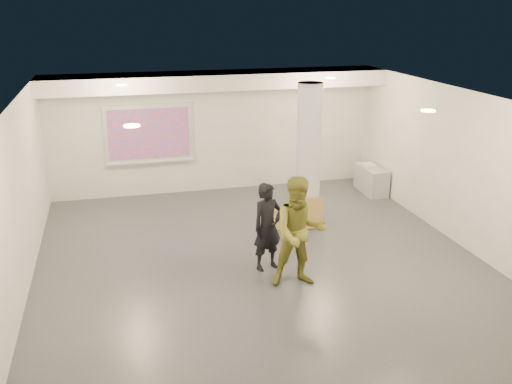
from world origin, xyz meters
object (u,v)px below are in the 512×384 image
object	(u,v)px
column	(308,155)
woman	(268,227)
projection_screen	(149,134)
man	(300,232)
credenza	(371,180)

from	to	relation	value
column	woman	distance (m)	2.56
projection_screen	woman	world-z (taller)	projection_screen
woman	man	xyz separation A→B (m)	(0.35, -0.72, 0.15)
credenza	man	distance (m)	5.39
projection_screen	man	world-z (taller)	projection_screen
projection_screen	column	bearing A→B (deg)	-40.56
column	projection_screen	world-z (taller)	column
credenza	man	xyz separation A→B (m)	(-3.32, -4.21, 0.62)
column	credenza	world-z (taller)	column
credenza	woman	world-z (taller)	woman
projection_screen	credenza	size ratio (longest dim) A/B	1.89
credenza	column	bearing A→B (deg)	-145.31
credenza	woman	size ratio (longest dim) A/B	0.70
column	credenza	distance (m)	2.92
woman	projection_screen	bearing A→B (deg)	91.89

